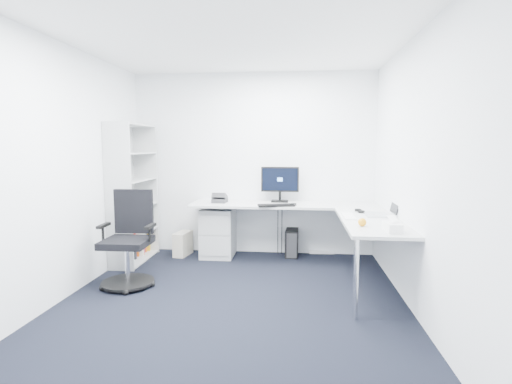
# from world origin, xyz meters

# --- Properties ---
(ground) EXTENTS (4.20, 4.20, 0.00)m
(ground) POSITION_xyz_m (0.00, 0.00, 0.00)
(ground) COLOR black
(ceiling) EXTENTS (4.20, 4.20, 0.00)m
(ceiling) POSITION_xyz_m (0.00, 0.00, 2.70)
(ceiling) COLOR white
(wall_back) EXTENTS (3.60, 0.02, 2.70)m
(wall_back) POSITION_xyz_m (0.00, 2.10, 1.35)
(wall_back) COLOR white
(wall_back) RESTS_ON ground
(wall_front) EXTENTS (3.60, 0.02, 2.70)m
(wall_front) POSITION_xyz_m (0.00, -2.10, 1.35)
(wall_front) COLOR white
(wall_front) RESTS_ON ground
(wall_left) EXTENTS (0.02, 4.20, 2.70)m
(wall_left) POSITION_xyz_m (-1.80, 0.00, 1.35)
(wall_left) COLOR white
(wall_left) RESTS_ON ground
(wall_right) EXTENTS (0.02, 4.20, 2.70)m
(wall_right) POSITION_xyz_m (1.80, 0.00, 1.35)
(wall_right) COLOR white
(wall_right) RESTS_ON ground
(l_desk) EXTENTS (2.77, 1.55, 0.81)m
(l_desk) POSITION_xyz_m (0.55, 1.40, 0.40)
(l_desk) COLOR #B7BABA
(l_desk) RESTS_ON ground
(drawer_pedestal) EXTENTS (0.46, 0.58, 0.71)m
(drawer_pedestal) POSITION_xyz_m (-0.49, 1.84, 0.36)
(drawer_pedestal) COLOR #B7BABA
(drawer_pedestal) RESTS_ON ground
(bookshelf) EXTENTS (0.38, 0.97, 1.93)m
(bookshelf) POSITION_xyz_m (-1.62, 1.45, 0.97)
(bookshelf) COLOR #B4B6B6
(bookshelf) RESTS_ON ground
(task_chair) EXTENTS (0.63, 0.63, 1.11)m
(task_chair) POSITION_xyz_m (-1.28, 0.43, 0.55)
(task_chair) COLOR black
(task_chair) RESTS_ON ground
(black_pc_tower) EXTENTS (0.20, 0.42, 0.40)m
(black_pc_tower) POSITION_xyz_m (0.59, 1.94, 0.20)
(black_pc_tower) COLOR black
(black_pc_tower) RESTS_ON ground
(beige_pc_tower) EXTENTS (0.22, 0.39, 0.35)m
(beige_pc_tower) POSITION_xyz_m (-1.02, 1.80, 0.17)
(beige_pc_tower) COLOR beige
(beige_pc_tower) RESTS_ON ground
(power_strip) EXTENTS (0.38, 0.08, 0.04)m
(power_strip) POSITION_xyz_m (1.04, 2.10, 0.02)
(power_strip) COLOR white
(power_strip) RESTS_ON ground
(monitor) EXTENTS (0.55, 0.18, 0.53)m
(monitor) POSITION_xyz_m (0.41, 1.91, 1.07)
(monitor) COLOR black
(monitor) RESTS_ON l_desk
(black_keyboard) EXTENTS (0.51, 0.27, 0.02)m
(black_keyboard) POSITION_xyz_m (0.38, 1.48, 0.82)
(black_keyboard) COLOR black
(black_keyboard) RESTS_ON l_desk
(mouse) EXTENTS (0.09, 0.12, 0.03)m
(mouse) POSITION_xyz_m (0.61, 1.53, 0.83)
(mouse) COLOR black
(mouse) RESTS_ON l_desk
(desk_phone) EXTENTS (0.21, 0.21, 0.14)m
(desk_phone) POSITION_xyz_m (-0.45, 1.75, 0.88)
(desk_phone) COLOR #2C2B2E
(desk_phone) RESTS_ON l_desk
(laptop) EXTENTS (0.37, 0.36, 0.26)m
(laptop) POSITION_xyz_m (1.59, 0.87, 0.94)
(laptop) COLOR silver
(laptop) RESTS_ON l_desk
(white_keyboard) EXTENTS (0.13, 0.44, 0.01)m
(white_keyboard) POSITION_xyz_m (1.26, 0.76, 0.82)
(white_keyboard) COLOR white
(white_keyboard) RESTS_ON l_desk
(headphones) EXTENTS (0.15, 0.21, 0.05)m
(headphones) POSITION_xyz_m (1.44, 1.11, 0.83)
(headphones) COLOR black
(headphones) RESTS_ON l_desk
(orange_fruit) EXTENTS (0.08, 0.08, 0.08)m
(orange_fruit) POSITION_xyz_m (1.32, 0.21, 0.85)
(orange_fruit) COLOR orange
(orange_fruit) RESTS_ON l_desk
(tissue_box) EXTENTS (0.15, 0.26, 0.09)m
(tissue_box) POSITION_xyz_m (1.57, -0.03, 0.85)
(tissue_box) COLOR white
(tissue_box) RESTS_ON l_desk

